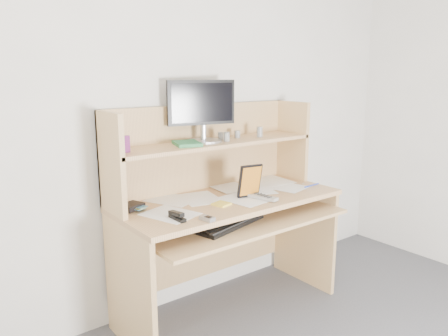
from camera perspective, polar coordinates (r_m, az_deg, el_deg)
back_wall at (r=2.83m, az=-3.29°, el=7.30°), size 3.60×0.04×2.50m
desk at (r=2.74m, az=-0.31°, el=-4.67°), size 1.40×0.70×1.30m
paper_clutter at (r=2.67m, az=0.74°, el=-3.87°), size 1.32×0.54×0.01m
keyboard at (r=2.49m, az=0.66°, el=-7.15°), size 0.49×0.27×0.03m
tv_remote at (r=2.64m, az=5.09°, el=-3.83°), size 0.10×0.19×0.02m
flip_phone at (r=2.26m, az=-2.22°, el=-6.51°), size 0.06×0.09×0.02m
stapler at (r=2.28m, az=-6.12°, el=-6.16°), size 0.04×0.13×0.04m
wallet at (r=2.48m, az=-12.00°, el=-4.93°), size 0.14×0.13×0.03m
sticky_note_pad at (r=2.53m, az=-0.33°, el=-4.72°), size 0.11×0.11×0.01m
digital_camera at (r=2.82m, az=3.48°, el=-2.34°), size 0.10×0.06×0.06m
game_case at (r=2.64m, az=3.39°, el=-1.69°), size 0.15×0.04×0.21m
blue_pen at (r=2.98m, az=11.38°, el=-2.24°), size 0.15×0.02×0.01m
card_box at (r=2.37m, az=-12.90°, el=3.01°), size 0.07×0.04×0.09m
shelf_book at (r=2.58m, az=-4.87°, el=3.21°), size 0.19×0.23×0.02m
chip_stack_a at (r=2.77m, az=-0.43°, el=4.20°), size 0.04×0.04×0.05m
chip_stack_b at (r=2.70m, az=0.36°, el=4.10°), size 0.04×0.04×0.06m
chip_stack_c at (r=2.86m, az=1.75°, el=4.43°), size 0.05×0.05×0.05m
chip_stack_d at (r=2.90m, az=4.67°, el=4.72°), size 0.05×0.05×0.07m
monitor at (r=2.68m, az=-2.90°, el=7.69°), size 0.43×0.22×0.37m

